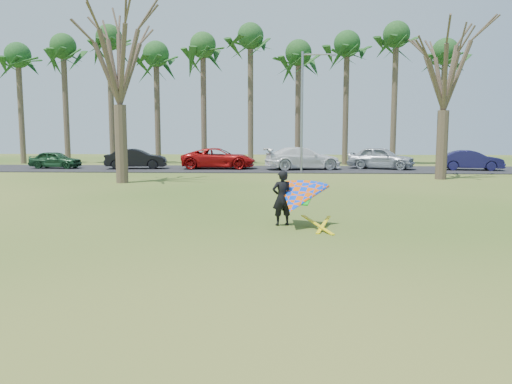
{
  "coord_description": "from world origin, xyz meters",
  "views": [
    {
      "loc": [
        0.72,
        -11.65,
        2.75
      ],
      "look_at": [
        0.0,
        2.0,
        1.1
      ],
      "focal_mm": 35.0,
      "sensor_mm": 36.0,
      "label": 1
    }
  ],
  "objects_px": {
    "bare_tree_left": "(118,53)",
    "car_1": "(136,159)",
    "bare_tree_right": "(446,65)",
    "car_0": "(55,160)",
    "streetlight": "(304,106)",
    "car_3": "(303,158)",
    "kite_flyer": "(296,198)",
    "car_5": "(471,160)",
    "car_4": "(381,158)",
    "car_2": "(219,158)"
  },
  "relations": [
    {
      "from": "bare_tree_right",
      "to": "car_5",
      "type": "relative_size",
      "value": 2.17
    },
    {
      "from": "car_2",
      "to": "car_4",
      "type": "height_order",
      "value": "car_4"
    },
    {
      "from": "bare_tree_left",
      "to": "car_0",
      "type": "bearing_deg",
      "value": 130.2
    },
    {
      "from": "bare_tree_right",
      "to": "car_3",
      "type": "height_order",
      "value": "bare_tree_right"
    },
    {
      "from": "bare_tree_left",
      "to": "car_1",
      "type": "distance_m",
      "value": 11.6
    },
    {
      "from": "bare_tree_left",
      "to": "car_2",
      "type": "relative_size",
      "value": 1.78
    },
    {
      "from": "car_1",
      "to": "car_4",
      "type": "distance_m",
      "value": 18.02
    },
    {
      "from": "car_4",
      "to": "car_1",
      "type": "bearing_deg",
      "value": 114.22
    },
    {
      "from": "streetlight",
      "to": "bare_tree_right",
      "type": "bearing_deg",
      "value": -27.03
    },
    {
      "from": "streetlight",
      "to": "car_4",
      "type": "distance_m",
      "value": 7.61
    },
    {
      "from": "bare_tree_right",
      "to": "car_0",
      "type": "relative_size",
      "value": 2.46
    },
    {
      "from": "streetlight",
      "to": "car_2",
      "type": "xyz_separation_m",
      "value": [
        -6.15,
        3.04,
        -3.65
      ]
    },
    {
      "from": "car_3",
      "to": "kite_flyer",
      "type": "xyz_separation_m",
      "value": [
        -1.08,
        -21.9,
        -0.02
      ]
    },
    {
      "from": "bare_tree_left",
      "to": "bare_tree_right",
      "type": "xyz_separation_m",
      "value": [
        18.0,
        3.0,
        -0.35
      ]
    },
    {
      "from": "car_2",
      "to": "car_5",
      "type": "distance_m",
      "value": 18.11
    },
    {
      "from": "bare_tree_left",
      "to": "car_1",
      "type": "relative_size",
      "value": 2.2
    },
    {
      "from": "bare_tree_left",
      "to": "car_2",
      "type": "distance_m",
      "value": 12.41
    },
    {
      "from": "car_1",
      "to": "car_2",
      "type": "bearing_deg",
      "value": -94.16
    },
    {
      "from": "car_3",
      "to": "kite_flyer",
      "type": "bearing_deg",
      "value": 164.01
    },
    {
      "from": "kite_flyer",
      "to": "streetlight",
      "type": "bearing_deg",
      "value": 86.93
    },
    {
      "from": "bare_tree_right",
      "to": "streetlight",
      "type": "xyz_separation_m",
      "value": [
        -7.84,
        4.0,
        -2.1
      ]
    },
    {
      "from": "bare_tree_right",
      "to": "car_2",
      "type": "bearing_deg",
      "value": 153.3
    },
    {
      "from": "bare_tree_right",
      "to": "car_3",
      "type": "distance_m",
      "value": 11.7
    },
    {
      "from": "car_0",
      "to": "car_3",
      "type": "height_order",
      "value": "car_3"
    },
    {
      "from": "streetlight",
      "to": "car_4",
      "type": "xyz_separation_m",
      "value": [
        5.79,
        3.4,
        -3.59
      ]
    },
    {
      "from": "car_1",
      "to": "car_3",
      "type": "xyz_separation_m",
      "value": [
        12.26,
        -0.03,
        0.07
      ]
    },
    {
      "from": "bare_tree_right",
      "to": "kite_flyer",
      "type": "xyz_separation_m",
      "value": [
        -8.88,
        -15.3,
        -5.72
      ]
    },
    {
      "from": "bare_tree_left",
      "to": "car_5",
      "type": "distance_m",
      "value": 24.85
    },
    {
      "from": "car_0",
      "to": "streetlight",
      "type": "bearing_deg",
      "value": -95.29
    },
    {
      "from": "kite_flyer",
      "to": "bare_tree_left",
      "type": "bearing_deg",
      "value": 126.56
    },
    {
      "from": "car_2",
      "to": "car_5",
      "type": "xyz_separation_m",
      "value": [
        18.1,
        -0.52,
        -0.06
      ]
    },
    {
      "from": "bare_tree_left",
      "to": "kite_flyer",
      "type": "bearing_deg",
      "value": -53.44
    },
    {
      "from": "car_4",
      "to": "kite_flyer",
      "type": "height_order",
      "value": "kite_flyer"
    },
    {
      "from": "kite_flyer",
      "to": "car_1",
      "type": "bearing_deg",
      "value": 117.01
    },
    {
      "from": "bare_tree_right",
      "to": "car_2",
      "type": "xyz_separation_m",
      "value": [
        -13.99,
        7.04,
        -5.75
      ]
    },
    {
      "from": "streetlight",
      "to": "car_0",
      "type": "xyz_separation_m",
      "value": [
        -18.38,
        2.73,
        -3.77
      ]
    },
    {
      "from": "car_1",
      "to": "kite_flyer",
      "type": "relative_size",
      "value": 1.85
    },
    {
      "from": "car_2",
      "to": "car_4",
      "type": "relative_size",
      "value": 1.14
    },
    {
      "from": "bare_tree_right",
      "to": "car_5",
      "type": "bearing_deg",
      "value": 57.79
    },
    {
      "from": "car_2",
      "to": "car_4",
      "type": "bearing_deg",
      "value": -89.99
    },
    {
      "from": "bare_tree_left",
      "to": "streetlight",
      "type": "height_order",
      "value": "bare_tree_left"
    },
    {
      "from": "bare_tree_right",
      "to": "bare_tree_left",
      "type": "bearing_deg",
      "value": -170.54
    },
    {
      "from": "car_0",
      "to": "bare_tree_left",
      "type": "bearing_deg",
      "value": -136.65
    },
    {
      "from": "car_2",
      "to": "kite_flyer",
      "type": "height_order",
      "value": "kite_flyer"
    },
    {
      "from": "car_0",
      "to": "car_3",
      "type": "bearing_deg",
      "value": -87.24
    },
    {
      "from": "streetlight",
      "to": "car_3",
      "type": "xyz_separation_m",
      "value": [
        0.05,
        2.6,
        -3.6
      ]
    },
    {
      "from": "bare_tree_left",
      "to": "car_4",
      "type": "height_order",
      "value": "bare_tree_left"
    },
    {
      "from": "bare_tree_right",
      "to": "car_4",
      "type": "height_order",
      "value": "bare_tree_right"
    },
    {
      "from": "bare_tree_right",
      "to": "car_1",
      "type": "height_order",
      "value": "bare_tree_right"
    },
    {
      "from": "bare_tree_right",
      "to": "car_4",
      "type": "distance_m",
      "value": 9.56
    }
  ]
}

